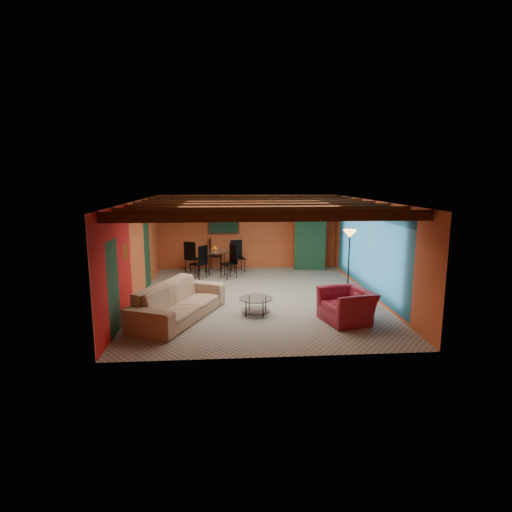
{
  "coord_description": "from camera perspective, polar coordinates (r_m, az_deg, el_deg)",
  "views": [
    {
      "loc": [
        -0.89,
        -11.38,
        3.32
      ],
      "look_at": [
        0.0,
        0.2,
        1.15
      ],
      "focal_mm": 29.59,
      "sensor_mm": 36.0,
      "label": 1
    }
  ],
  "objects": [
    {
      "name": "armoire",
      "position": [
        15.57,
        7.11,
        1.74
      ],
      "size": [
        1.14,
        0.68,
        1.89
      ],
      "primitive_type": "cube",
      "rotation": [
        0.0,
        0.0,
        -0.14
      ],
      "color": "brown",
      "rests_on": "ground"
    },
    {
      "name": "coffee_table",
      "position": [
        10.42,
        -0.0,
        -6.77
      ],
      "size": [
        1.01,
        1.01,
        0.43
      ],
      "primitive_type": null,
      "rotation": [
        0.0,
        0.0,
        -0.25
      ],
      "color": "white",
      "rests_on": "ground"
    },
    {
      "name": "vase",
      "position": [
        14.6,
        -5.64,
        2.34
      ],
      "size": [
        0.26,
        0.26,
        0.2
      ],
      "primitive_type": "imported",
      "rotation": [
        0.0,
        0.0,
        0.43
      ],
      "color": "orange",
      "rests_on": "dining_table"
    },
    {
      "name": "armchair",
      "position": [
        10.09,
        12.18,
        -6.6
      ],
      "size": [
        1.28,
        1.39,
        0.76
      ],
      "primitive_type": "imported",
      "rotation": [
        0.0,
        0.0,
        -1.32
      ],
      "color": "maroon",
      "rests_on": "ground"
    },
    {
      "name": "dining_table",
      "position": [
        14.71,
        -5.59,
        -0.25
      ],
      "size": [
        2.69,
        2.69,
        1.14
      ],
      "primitive_type": null,
      "rotation": [
        0.0,
        0.0,
        0.27
      ],
      "color": "silver",
      "rests_on": "ground"
    },
    {
      "name": "ceiling_fan",
      "position": [
        11.45,
        0.08,
        5.78
      ],
      "size": [
        1.5,
        1.5,
        0.44
      ],
      "primitive_type": null,
      "color": "#472614",
      "rests_on": "ceiling"
    },
    {
      "name": "potted_plant",
      "position": [
        15.43,
        7.21,
        6.1
      ],
      "size": [
        0.52,
        0.49,
        0.48
      ],
      "primitive_type": "imported",
      "rotation": [
        0.0,
        0.0,
        0.3
      ],
      "color": "#26661E",
      "rests_on": "armoire"
    },
    {
      "name": "painting",
      "position": [
        15.43,
        -4.42,
        4.34
      ],
      "size": [
        1.05,
        0.03,
        0.65
      ],
      "primitive_type": "cube",
      "color": "black",
      "rests_on": "wall_back"
    },
    {
      "name": "floor_lamp",
      "position": [
        12.3,
        12.43,
        -0.82
      ],
      "size": [
        0.43,
        0.43,
        1.88
      ],
      "primitive_type": null,
      "rotation": [
        0.0,
        0.0,
        0.13
      ],
      "color": "black",
      "rests_on": "ground"
    },
    {
      "name": "sofa",
      "position": [
        10.23,
        -10.36,
        -6.04
      ],
      "size": [
        2.2,
        3.1,
        0.85
      ],
      "primitive_type": "imported",
      "rotation": [
        0.0,
        0.0,
        1.16
      ],
      "color": "#9B7D64",
      "rests_on": "ground"
    },
    {
      "name": "room",
      "position": [
        11.56,
        0.03,
        5.83
      ],
      "size": [
        6.52,
        8.01,
        2.71
      ],
      "color": "gray",
      "rests_on": "ground"
    }
  ]
}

